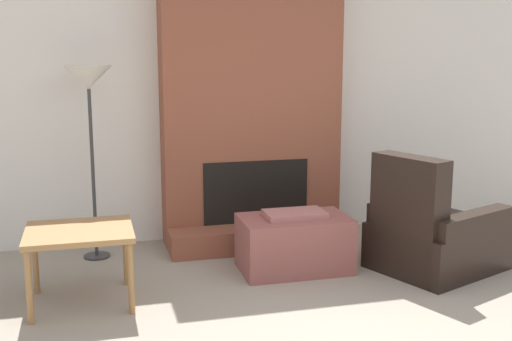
# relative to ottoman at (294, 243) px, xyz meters

# --- Properties ---
(wall_back) EXTENTS (6.90, 0.06, 2.60)m
(wall_back) POSITION_rel_ottoman_xyz_m (-0.13, 1.17, 1.06)
(wall_back) COLOR silver
(wall_back) RESTS_ON ground_plane
(fireplace) EXTENTS (1.66, 0.70, 2.60)m
(fireplace) POSITION_rel_ottoman_xyz_m (-0.13, 0.93, 0.98)
(fireplace) COLOR brown
(fireplace) RESTS_ON ground_plane
(ottoman) EXTENTS (0.89, 0.54, 0.50)m
(ottoman) POSITION_rel_ottoman_xyz_m (0.00, 0.00, 0.00)
(ottoman) COLOR #8C4C47
(ottoman) RESTS_ON ground_plane
(armchair) EXTENTS (1.22, 1.12, 0.99)m
(armchair) POSITION_rel_ottoman_xyz_m (1.11, -0.28, 0.04)
(armchair) COLOR black
(armchair) RESTS_ON ground_plane
(side_table) EXTENTS (0.75, 0.65, 0.55)m
(side_table) POSITION_rel_ottoman_xyz_m (-1.70, -0.27, 0.25)
(side_table) COLOR #9E7042
(side_table) RESTS_ON ground_plane
(floor_lamp_left) EXTENTS (0.40, 0.40, 1.67)m
(floor_lamp_left) POSITION_rel_ottoman_xyz_m (-1.58, 0.76, 1.27)
(floor_lamp_left) COLOR #333333
(floor_lamp_left) RESTS_ON ground_plane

